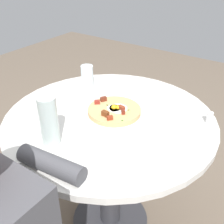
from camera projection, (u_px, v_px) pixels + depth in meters
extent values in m
plane|color=#6B5B4C|center=(110.00, 220.00, 1.67)|extent=(6.00, 6.00, 0.00)
cylinder|color=silver|center=(110.00, 119.00, 1.30)|extent=(0.98, 0.98, 0.03)
cylinder|color=#333338|center=(110.00, 177.00, 1.49)|extent=(0.12, 0.12, 0.70)
cylinder|color=#333338|center=(110.00, 218.00, 1.67)|extent=(0.44, 0.44, 0.02)
cylinder|color=#4C4C51|center=(51.00, 164.00, 0.97)|extent=(0.27, 0.09, 0.07)
cylinder|color=silver|center=(114.00, 114.00, 1.30)|extent=(0.30, 0.30, 0.01)
cylinder|color=tan|center=(114.00, 111.00, 1.29)|extent=(0.25, 0.25, 0.02)
cylinder|color=white|center=(114.00, 108.00, 1.28)|extent=(0.06, 0.06, 0.01)
sphere|color=yellow|center=(114.00, 107.00, 1.28)|extent=(0.03, 0.03, 0.03)
cylinder|color=white|center=(118.00, 108.00, 1.28)|extent=(0.08, 0.08, 0.01)
sphere|color=yellow|center=(118.00, 107.00, 1.28)|extent=(0.03, 0.03, 0.03)
cube|color=maroon|center=(122.00, 108.00, 1.27)|extent=(0.03, 0.02, 0.02)
cube|color=maroon|center=(97.00, 102.00, 1.32)|extent=(0.03, 0.03, 0.02)
cube|color=maroon|center=(110.00, 118.00, 1.20)|extent=(0.03, 0.03, 0.02)
cube|color=maroon|center=(104.00, 99.00, 1.34)|extent=(0.03, 0.03, 0.02)
cube|color=maroon|center=(123.00, 112.00, 1.25)|extent=(0.03, 0.03, 0.02)
cube|color=brown|center=(105.00, 114.00, 1.23)|extent=(0.03, 0.02, 0.02)
cube|color=#387F2D|center=(107.00, 105.00, 1.31)|extent=(0.01, 0.01, 0.00)
cube|color=#387F2D|center=(129.00, 110.00, 1.27)|extent=(0.01, 0.01, 0.00)
cube|color=#387F2D|center=(122.00, 120.00, 1.20)|extent=(0.01, 0.01, 0.00)
cube|color=#387F2D|center=(114.00, 109.00, 1.28)|extent=(0.00, 0.01, 0.00)
cylinder|color=white|center=(150.00, 96.00, 1.45)|extent=(0.17, 0.17, 0.01)
cube|color=white|center=(149.00, 143.00, 1.12)|extent=(0.18, 0.15, 0.00)
cube|color=silver|center=(147.00, 144.00, 1.10)|extent=(0.18, 0.02, 0.00)
cube|color=silver|center=(151.00, 140.00, 1.13)|extent=(0.18, 0.02, 0.00)
cylinder|color=silver|center=(87.00, 76.00, 1.55)|extent=(0.07, 0.07, 0.12)
cylinder|color=silver|center=(49.00, 121.00, 1.07)|extent=(0.07, 0.07, 0.20)
cylinder|color=white|center=(210.00, 118.00, 1.23)|extent=(0.03, 0.03, 0.06)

